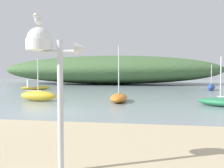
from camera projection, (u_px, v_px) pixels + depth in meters
ground_plane at (49, 112)px, 14.19m from camera, size 120.00×120.00×0.00m
distant_hill at (109, 70)px, 46.25m from camera, size 39.98×14.89×5.12m
mast_structure at (46, 52)px, 5.11m from camera, size 1.26×0.53×2.94m
seagull_on_radar at (38, 20)px, 5.08m from camera, size 0.13×0.37×0.26m
motorboat_mid_channel at (35, 86)px, 30.94m from camera, size 3.48×2.92×1.27m
sailboat_far_right at (211, 87)px, 30.38m from camera, size 1.50×2.58×3.08m
sailboat_far_left at (220, 102)px, 16.31m from camera, size 3.07×2.50×3.21m
sailboat_outer_mooring at (38, 96)px, 19.31m from camera, size 3.03×1.23×3.26m
sailboat_near_shore at (119, 97)px, 18.81m from camera, size 1.42×3.50×4.15m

